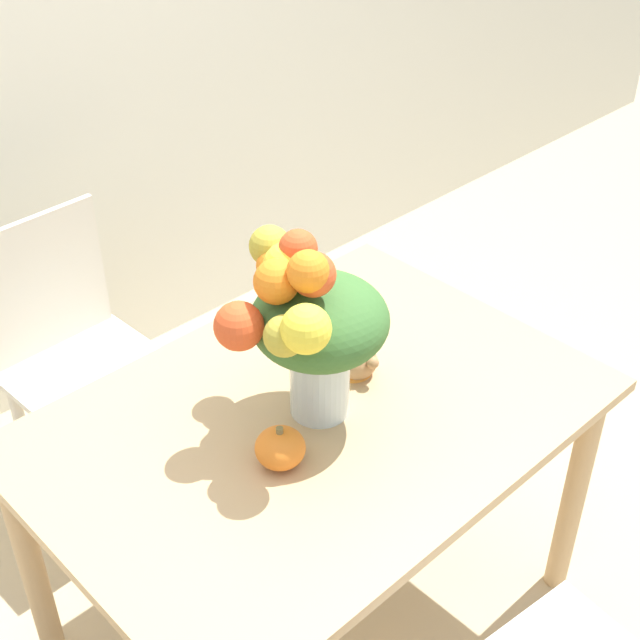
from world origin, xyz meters
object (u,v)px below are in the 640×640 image
(flower_vase, at_px, (310,322))
(pumpkin, at_px, (280,448))
(turkey_figurine, at_px, (356,361))
(dining_chair_near_window, at_px, (79,363))

(flower_vase, bearing_deg, pumpkin, -154.74)
(flower_vase, xyz_separation_m, turkey_figurine, (0.17, 0.03, -0.21))
(dining_chair_near_window, bearing_deg, flower_vase, -82.75)
(flower_vase, xyz_separation_m, dining_chair_near_window, (-0.14, 0.83, -0.50))
(flower_vase, bearing_deg, dining_chair_near_window, 99.41)
(dining_chair_near_window, bearing_deg, pumpkin, -93.36)
(flower_vase, bearing_deg, turkey_figurine, 9.09)
(pumpkin, bearing_deg, flower_vase, 25.26)
(turkey_figurine, bearing_deg, pumpkin, -162.89)
(flower_vase, relative_size, dining_chair_near_window, 0.51)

